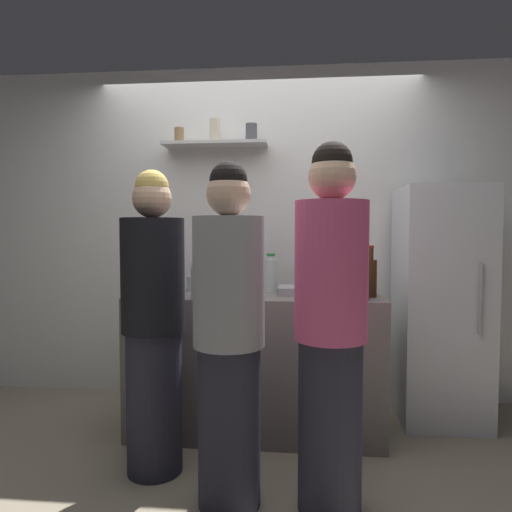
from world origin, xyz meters
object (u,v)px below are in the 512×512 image
wine_bottle_amber_glass (371,277)px  person_pink_top (331,330)px  utensil_holder (194,283)px  water_bottle_plastic (271,274)px  person_grey_hoodie (229,338)px  refrigerator (440,305)px  wine_bottle_pale_glass (197,282)px  baking_pan (305,290)px  wine_bottle_dark_glass (364,282)px  person_blonde (153,325)px

wine_bottle_amber_glass → person_pink_top: bearing=-111.0°
utensil_holder → water_bottle_plastic: bearing=2.8°
wine_bottle_amber_glass → person_grey_hoodie: bearing=-134.9°
refrigerator → wine_bottle_pale_glass: size_ratio=5.73×
wine_bottle_pale_glass → water_bottle_plastic: bearing=43.5°
person_pink_top → person_grey_hoodie: person_pink_top is taller
refrigerator → person_pink_top: bearing=-126.0°
refrigerator → baking_pan: 0.99m
refrigerator → wine_bottle_dark_glass: size_ratio=5.57×
person_pink_top → baking_pan: bearing=-58.0°
utensil_holder → wine_bottle_amber_glass: (1.17, -0.20, 0.07)m
wine_bottle_pale_glass → water_bottle_plastic: 0.58m
refrigerator → water_bottle_plastic: refrigerator is taller
wine_bottle_dark_glass → person_pink_top: (-0.24, -0.63, -0.16)m
refrigerator → wine_bottle_amber_glass: bearing=-145.2°
wine_bottle_amber_glass → person_grey_hoodie: (-0.77, -0.77, -0.22)m
wine_bottle_amber_glass → person_grey_hoodie: 1.11m
person_blonde → baking_pan: bearing=-92.8°
water_bottle_plastic → person_blonde: person_blonde is taller
wine_bottle_pale_glass → person_grey_hoodie: 0.70m
wine_bottle_pale_glass → wine_bottle_amber_glass: wine_bottle_amber_glass is taller
refrigerator → wine_bottle_dark_glass: bearing=-139.7°
wine_bottle_amber_glass → person_pink_top: size_ratio=0.19×
baking_pan → person_grey_hoodie: (-0.36, -0.87, -0.12)m
utensil_holder → person_grey_hoodie: (0.40, -0.98, -0.15)m
baking_pan → utensil_holder: bearing=171.8°
water_bottle_plastic → person_pink_top: size_ratio=0.15×
utensil_holder → wine_bottle_pale_glass: wine_bottle_pale_glass is taller
baking_pan → wine_bottle_amber_glass: bearing=-12.8°
wine_bottle_pale_glass → wine_bottle_amber_glass: size_ratio=0.88×
person_grey_hoodie → person_pink_top: bearing=5.8°
person_blonde → person_pink_top: bearing=-144.5°
wine_bottle_amber_glass → person_grey_hoodie: size_ratio=0.20×
utensil_holder → person_grey_hoodie: size_ratio=0.13×
refrigerator → baking_pan: (-0.94, -0.28, 0.12)m
wine_bottle_dark_glass → person_pink_top: size_ratio=0.17×
refrigerator → wine_bottle_pale_glass: (-1.60, -0.54, 0.20)m
wine_bottle_dark_glass → baking_pan: bearing=147.4°
refrigerator → person_grey_hoodie: person_grey_hoodie is taller
utensil_holder → wine_bottle_pale_glass: bearing=-74.1°
baking_pan → water_bottle_plastic: size_ratio=1.31×
utensil_holder → person_pink_top: person_pink_top is taller
baking_pan → wine_bottle_pale_glass: bearing=-157.9°
person_blonde → water_bottle_plastic: bearing=-77.7°
wine_bottle_amber_glass → wine_bottle_pale_glass: bearing=-170.7°
person_blonde → wine_bottle_dark_glass: bearing=-111.2°
wine_bottle_dark_glass → utensil_holder: bearing=163.3°
wine_bottle_pale_glass → person_blonde: person_blonde is taller
wine_bottle_pale_glass → baking_pan: bearing=22.1°
utensil_holder → refrigerator: bearing=5.6°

